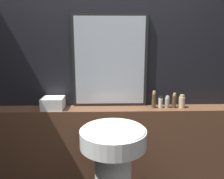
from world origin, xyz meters
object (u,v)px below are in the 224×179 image
object	(u,v)px
lotion_bottle	(167,102)
pedestal_sink	(113,174)
conditioner_bottle	(160,102)
hand_soap_bottle	(182,102)
towel_stack	(53,103)
body_wash_bottle	(174,101)
shampoo_bottle	(154,100)
mirror	(110,61)

from	to	relation	value
lotion_bottle	pedestal_sink	bearing A→B (deg)	-138.80
conditioner_bottle	lotion_bottle	size ratio (longest dim) A/B	0.99
pedestal_sink	hand_soap_bottle	world-z (taller)	hand_soap_bottle
towel_stack	hand_soap_bottle	size ratio (longest dim) A/B	1.59
towel_stack	lotion_bottle	bearing A→B (deg)	-0.00
pedestal_sink	body_wash_bottle	bearing A→B (deg)	37.90
shampoo_bottle	conditioner_bottle	distance (m)	0.06
pedestal_sink	mirror	size ratio (longest dim) A/B	1.11
shampoo_bottle	lotion_bottle	bearing A→B (deg)	-0.00
body_wash_bottle	conditioner_bottle	bearing A→B (deg)	180.00
mirror	towel_stack	bearing A→B (deg)	-170.68
shampoo_bottle	mirror	bearing A→B (deg)	168.09
towel_stack	body_wash_bottle	distance (m)	1.09
conditioner_bottle	hand_soap_bottle	distance (m)	0.19
lotion_bottle	conditioner_bottle	bearing A→B (deg)	180.00
pedestal_sink	body_wash_bottle	size ratio (longest dim) A/B	6.76
pedestal_sink	hand_soap_bottle	bearing A→B (deg)	34.73
pedestal_sink	shampoo_bottle	distance (m)	0.73
body_wash_bottle	hand_soap_bottle	distance (m)	0.07
pedestal_sink	hand_soap_bottle	xyz separation A→B (m)	(0.63, 0.44, 0.43)
pedestal_sink	body_wash_bottle	world-z (taller)	body_wash_bottle
towel_stack	body_wash_bottle	bearing A→B (deg)	-0.00
pedestal_sink	lotion_bottle	world-z (taller)	lotion_bottle
body_wash_bottle	shampoo_bottle	bearing A→B (deg)	180.00
lotion_bottle	body_wash_bottle	distance (m)	0.06
shampoo_bottle	conditioner_bottle	xyz separation A→B (m)	(0.06, 0.00, -0.02)
mirror	lotion_bottle	xyz separation A→B (m)	(0.52, -0.08, -0.36)
towel_stack	lotion_bottle	size ratio (longest dim) A/B	1.73
pedestal_sink	conditioner_bottle	world-z (taller)	conditioner_bottle
mirror	conditioner_bottle	size ratio (longest dim) A/B	7.61
body_wash_bottle	mirror	bearing A→B (deg)	171.83
lotion_bottle	hand_soap_bottle	size ratio (longest dim) A/B	0.92
mirror	hand_soap_bottle	bearing A→B (deg)	-7.31
hand_soap_bottle	mirror	bearing A→B (deg)	172.69
conditioner_bottle	body_wash_bottle	xyz separation A→B (m)	(0.13, 0.00, 0.01)
conditioner_bottle	lotion_bottle	xyz separation A→B (m)	(0.06, -0.00, 0.00)
mirror	lotion_bottle	distance (m)	0.64
towel_stack	lotion_bottle	distance (m)	1.02
mirror	conditioner_bottle	world-z (taller)	mirror
lotion_bottle	mirror	bearing A→B (deg)	170.86
towel_stack	hand_soap_bottle	xyz separation A→B (m)	(1.15, -0.00, 0.00)
pedestal_sink	towel_stack	distance (m)	0.80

